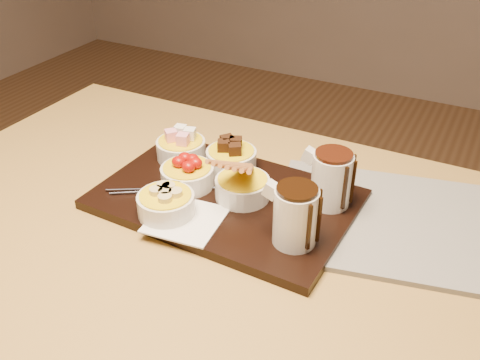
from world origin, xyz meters
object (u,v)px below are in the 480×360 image
at_px(pitcher_dark_chocolate, 295,217).
at_px(newspaper, 383,220).
at_px(serving_board, 226,199).
at_px(pitcher_milk_chocolate, 331,180).
at_px(dining_table, 208,263).
at_px(bowl_strawberries, 187,176).

xyz_separation_m(pitcher_dark_chocolate, newspaper, (0.11, 0.14, -0.06)).
xyz_separation_m(serving_board, pitcher_milk_chocolate, (0.18, 0.06, 0.06)).
distance_m(serving_board, newspaper, 0.29).
bearing_deg(pitcher_milk_chocolate, serving_board, -158.20).
distance_m(dining_table, bowl_strawberries, 0.17).
distance_m(pitcher_dark_chocolate, pitcher_milk_chocolate, 0.13).
height_order(bowl_strawberries, pitcher_dark_chocolate, pitcher_dark_chocolate).
relative_size(dining_table, serving_board, 2.61).
xyz_separation_m(dining_table, serving_board, (0.00, 0.06, 0.11)).
bearing_deg(pitcher_milk_chocolate, pitcher_dark_chocolate, -94.40).
height_order(pitcher_milk_chocolate, newspaper, pitcher_milk_chocolate).
xyz_separation_m(serving_board, bowl_strawberries, (-0.08, -0.00, 0.03)).
relative_size(bowl_strawberries, newspaper, 0.26).
xyz_separation_m(dining_table, newspaper, (0.28, 0.14, 0.10)).
height_order(dining_table, pitcher_dark_chocolate, pitcher_dark_chocolate).
relative_size(pitcher_dark_chocolate, pitcher_milk_chocolate, 1.00).
xyz_separation_m(dining_table, pitcher_milk_chocolate, (0.18, 0.13, 0.17)).
bearing_deg(dining_table, newspaper, 26.63).
relative_size(pitcher_dark_chocolate, newspaper, 0.25).
bearing_deg(pitcher_milk_chocolate, bowl_strawberries, -163.61).
height_order(bowl_strawberries, pitcher_milk_chocolate, pitcher_milk_chocolate).
bearing_deg(serving_board, pitcher_dark_chocolate, -19.98).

